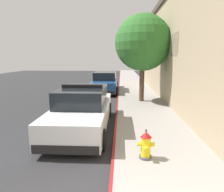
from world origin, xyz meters
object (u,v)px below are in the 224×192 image
parked_car_silver_ahead (105,82)px  fire_hydrant (146,145)px  police_cruiser (83,110)px  street_tree (143,43)px

parked_car_silver_ahead → fire_hydrant: size_ratio=6.37×
police_cruiser → parked_car_silver_ahead: police_cruiser is taller
police_cruiser → fire_hydrant: bearing=-49.6°
fire_hydrant → street_tree: (0.58, 7.01, 2.99)m
parked_car_silver_ahead → fire_hydrant: parked_car_silver_ahead is taller
fire_hydrant → street_tree: 7.64m
police_cruiser → street_tree: (2.63, 4.60, 2.73)m
police_cruiser → parked_car_silver_ahead: size_ratio=1.00×
parked_car_silver_ahead → street_tree: size_ratio=0.98×
police_cruiser → street_tree: bearing=60.2°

